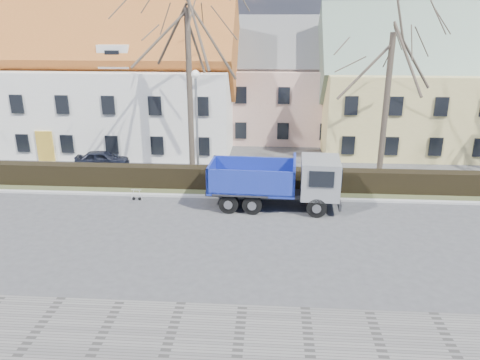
# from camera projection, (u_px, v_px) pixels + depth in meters

# --- Properties ---
(ground) EXTENTS (120.00, 120.00, 0.00)m
(ground) POSITION_uv_depth(u_px,v_px,m) (205.00, 232.00, 22.55)
(ground) COLOR #424244
(sidewalk_near) EXTENTS (80.00, 5.00, 0.08)m
(sidewalk_near) POSITION_uv_depth(u_px,v_px,m) (166.00, 349.00, 14.53)
(sidewalk_near) COLOR slate
(sidewalk_near) RESTS_ON ground
(curb_far) EXTENTS (80.00, 0.30, 0.12)m
(curb_far) POSITION_uv_depth(u_px,v_px,m) (216.00, 196.00, 26.86)
(curb_far) COLOR #AEADAB
(curb_far) RESTS_ON ground
(grass_strip) EXTENTS (80.00, 3.00, 0.10)m
(grass_strip) POSITION_uv_depth(u_px,v_px,m) (219.00, 187.00, 28.38)
(grass_strip) COLOR #414828
(grass_strip) RESTS_ON ground
(hedge) EXTENTS (60.00, 0.90, 1.30)m
(hedge) POSITION_uv_depth(u_px,v_px,m) (219.00, 179.00, 27.99)
(hedge) COLOR black
(hedge) RESTS_ON ground
(building_white) EXTENTS (26.80, 10.80, 9.50)m
(building_white) POSITION_uv_depth(u_px,v_px,m) (68.00, 85.00, 36.91)
(building_white) COLOR white
(building_white) RESTS_ON ground
(building_pink) EXTENTS (10.80, 8.80, 8.00)m
(building_pink) POSITION_uv_depth(u_px,v_px,m) (283.00, 89.00, 39.81)
(building_pink) COLOR #D1A394
(building_pink) RESTS_ON ground
(building_yellow) EXTENTS (18.80, 10.80, 8.50)m
(building_yellow) POSITION_uv_depth(u_px,v_px,m) (439.00, 93.00, 36.12)
(building_yellow) COLOR #D9C677
(building_yellow) RESTS_ON ground
(tree_1) EXTENTS (9.20, 9.20, 12.65)m
(tree_1) POSITION_uv_depth(u_px,v_px,m) (189.00, 77.00, 28.60)
(tree_1) COLOR #41372D
(tree_1) RESTS_ON ground
(tree_2) EXTENTS (8.00, 8.00, 11.00)m
(tree_2) POSITION_uv_depth(u_px,v_px,m) (387.00, 93.00, 28.09)
(tree_2) COLOR #41372D
(tree_2) RESTS_ON ground
(dump_truck) EXTENTS (7.41, 3.04, 2.92)m
(dump_truck) POSITION_uv_depth(u_px,v_px,m) (270.00, 182.00, 25.10)
(dump_truck) COLOR navy
(dump_truck) RESTS_ON ground
(streetlight) EXTENTS (0.55, 0.55, 7.02)m
(streetlight) POSITION_uv_depth(u_px,v_px,m) (197.00, 128.00, 28.08)
(streetlight) COLOR gray
(streetlight) RESTS_ON ground
(cart_frame) EXTENTS (0.79, 0.46, 0.72)m
(cart_frame) POSITION_uv_depth(u_px,v_px,m) (133.00, 194.00, 26.38)
(cart_frame) COLOR silver
(cart_frame) RESTS_ON ground
(parked_car_a) EXTENTS (3.75, 1.83, 1.23)m
(parked_car_a) POSITION_uv_depth(u_px,v_px,m) (102.00, 159.00, 31.94)
(parked_car_a) COLOR black
(parked_car_a) RESTS_ON ground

